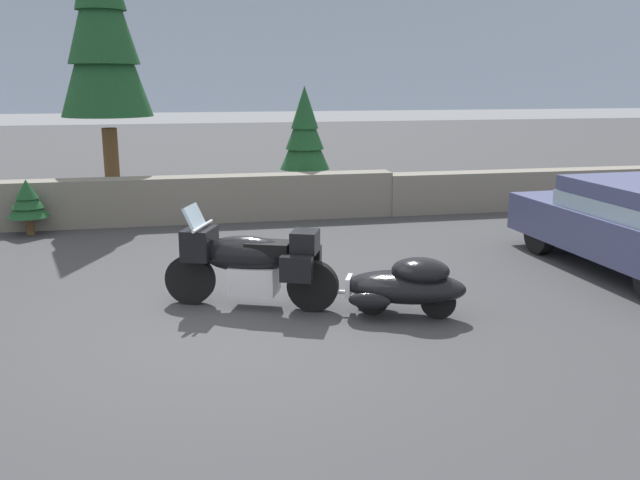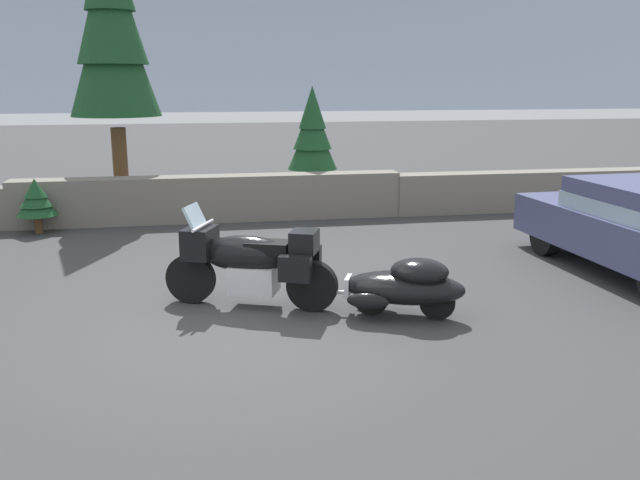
% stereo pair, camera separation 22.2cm
% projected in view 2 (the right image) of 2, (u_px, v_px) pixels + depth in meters
% --- Properties ---
extents(ground_plane, '(80.00, 80.00, 0.00)m').
position_uv_depth(ground_plane, '(227.00, 329.00, 8.10)').
color(ground_plane, '#38383A').
extents(stone_guard_wall, '(24.00, 0.60, 0.96)m').
position_uv_depth(stone_guard_wall, '(241.00, 199.00, 14.32)').
color(stone_guard_wall, slate).
rests_on(stone_guard_wall, ground).
extents(distant_ridgeline, '(240.00, 80.00, 16.00)m').
position_uv_depth(distant_ridgeline, '(194.00, 44.00, 98.66)').
color(distant_ridgeline, '#99A8BF').
rests_on(distant_ridgeline, ground).
extents(touring_motorcycle, '(2.20, 1.24, 1.33)m').
position_uv_depth(touring_motorcycle, '(249.00, 261.00, 8.79)').
color(touring_motorcycle, black).
rests_on(touring_motorcycle, ground).
extents(car_shaped_trailer, '(2.18, 1.21, 0.76)m').
position_uv_depth(car_shaped_trailer, '(405.00, 285.00, 8.44)').
color(car_shaped_trailer, black).
rests_on(car_shaped_trailer, ground).
extents(pine_tree_tall, '(1.91, 1.91, 6.54)m').
position_uv_depth(pine_tree_tall, '(111.00, 21.00, 14.22)').
color(pine_tree_tall, brown).
rests_on(pine_tree_tall, ground).
extents(pine_tree_secondary, '(1.13, 1.13, 2.78)m').
position_uv_depth(pine_tree_secondary, '(312.00, 132.00, 15.40)').
color(pine_tree_secondary, brown).
rests_on(pine_tree_secondary, ground).
extents(pine_sapling_near, '(0.78, 0.78, 1.06)m').
position_uv_depth(pine_sapling_near, '(36.00, 199.00, 13.05)').
color(pine_sapling_near, brown).
rests_on(pine_sapling_near, ground).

